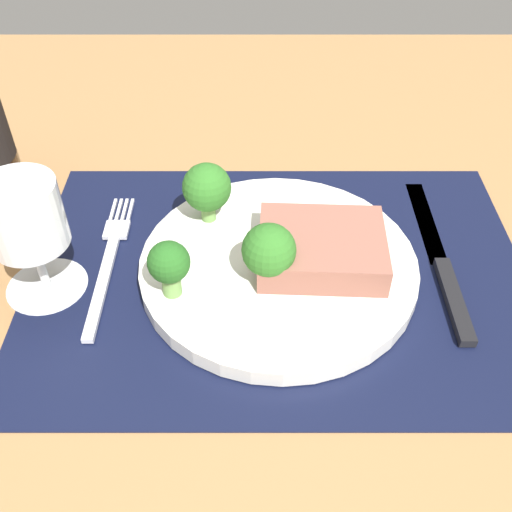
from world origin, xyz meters
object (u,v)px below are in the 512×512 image
plate (277,266)px  wine_glass (25,224)px  fork (107,260)px  knife (441,265)px  steak (320,248)px

plate → wine_glass: size_ratio=2.23×
plate → fork: plate is taller
knife → wine_glass: 37.36cm
knife → wine_glass: size_ratio=2.01×
steak → wine_glass: bearing=-176.3°
knife → wine_glass: wine_glass is taller
plate → fork: bearing=174.9°
plate → steak: (3.86, -0.02, 2.23)cm
plate → knife: 15.45cm
plate → wine_glass: 22.23cm
plate → steak: steak is taller
steak → fork: size_ratio=0.59×
steak → wine_glass: 25.47cm
wine_glass → steak: bearing=3.7°
steak → wine_glass: (-25.06, -1.64, 4.24)cm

